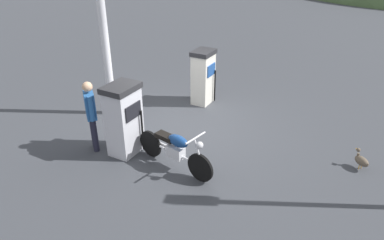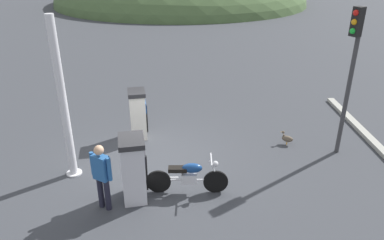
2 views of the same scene
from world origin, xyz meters
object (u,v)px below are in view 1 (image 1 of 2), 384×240
Objects in this scene: fuel_pump_near at (124,119)px; canopy_support_pole at (105,41)px; fuel_pump_far at (203,77)px; motorcycle_near_pump at (175,149)px; attendant_person at (91,112)px; wandering_duck at (361,160)px.

canopy_support_pole is (-1.64, 1.20, 1.16)m from fuel_pump_near.
canopy_support_pole is (-1.64, -1.95, 1.19)m from fuel_pump_far.
motorcycle_near_pump is 1.22× the size of attendant_person.
fuel_pump_near reaches higher than motorcycle_near_pump.
motorcycle_near_pump is (1.27, 0.10, -0.34)m from fuel_pump_near.
motorcycle_near_pump is 3.81m from wandering_duck.
fuel_pump_far is 3.52m from attendant_person.
canopy_support_pole is at bearing 143.76° from fuel_pump_near.
fuel_pump_far is at bearing 90.00° from fuel_pump_near.
fuel_pump_far is at bearing 167.72° from wandering_duck.
canopy_support_pole reaches higher than attendant_person.
motorcycle_near_pump is (1.27, -3.06, -0.31)m from fuel_pump_far.
attendant_person is at bearing -153.99° from wandering_duck.
fuel_pump_near is 2.34m from canopy_support_pole.
fuel_pump_near is at bearing -153.74° from wandering_duck.
attendant_person is 3.86× the size of wandering_duck.
canopy_support_pole is (-2.91, 1.11, 1.50)m from motorcycle_near_pump.
attendant_person reaches higher than wandering_duck.
fuel_pump_far is at bearing 112.55° from motorcycle_near_pump.
wandering_duck is at bearing -12.28° from fuel_pump_far.
canopy_support_pole reaches higher than wandering_duck.
fuel_pump_near is 3.16m from fuel_pump_far.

